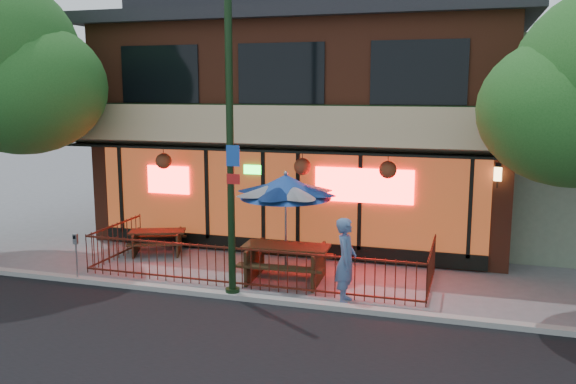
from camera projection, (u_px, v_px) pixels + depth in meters
name	position (u px, v px, depth m)	size (l,w,h in m)	color
ground	(239.00, 291.00, 14.03)	(80.00, 80.00, 0.00)	gray
curb	(231.00, 296.00, 13.55)	(80.00, 0.25, 0.12)	#999993
restaurant_building	(317.00, 103.00, 20.03)	(12.96, 9.49, 8.05)	brown
patio_fence	(247.00, 259.00, 14.40)	(8.44, 2.62, 1.00)	#4A1910
street_light	(230.00, 157.00, 13.12)	(0.43, 0.32, 7.00)	black
picnic_table_left	(157.00, 238.00, 17.17)	(1.87, 1.66, 0.66)	#392615
picnic_table_right	(286.00, 257.00, 14.71)	(2.14, 1.68, 0.88)	#382713
patio_umbrella	(286.00, 186.00, 15.08)	(2.27, 2.27, 2.60)	gray
pedestrian	(346.00, 261.00, 13.16)	(0.69, 0.45, 1.88)	#4C6798
parking_meter_near	(76.00, 249.00, 14.60)	(0.12, 0.10, 1.18)	gray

